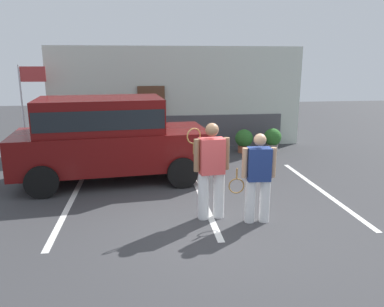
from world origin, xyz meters
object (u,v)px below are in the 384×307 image
tennis_player_man (211,170)px  potted_plant_secondary (273,138)px  tennis_player_woman (258,177)px  flag_pole (28,93)px  potted_plant_by_porch (244,140)px  parked_suv (108,135)px

tennis_player_man → potted_plant_secondary: 5.93m
tennis_player_man → potted_plant_secondary: size_ratio=2.41×
tennis_player_woman → flag_pole: (-5.47, 5.69, 1.09)m
tennis_player_woman → potted_plant_by_porch: tennis_player_woman is taller
potted_plant_by_porch → tennis_player_man: bearing=-111.6°
parked_suv → tennis_player_woman: parked_suv is taller
potted_plant_secondary → flag_pole: bearing=177.7°
tennis_player_man → tennis_player_woman: bearing=154.7°
potted_plant_by_porch → flag_pole: bearing=176.7°
tennis_player_man → potted_plant_by_porch: size_ratio=2.41×
parked_suv → tennis_player_woman: (2.90, -2.90, -0.29)m
tennis_player_woman → flag_pole: size_ratio=0.60×
tennis_player_man → tennis_player_woman: 0.86m
potted_plant_secondary → flag_pole: (-7.64, 0.31, 1.53)m
tennis_player_man → potted_plant_secondary: tennis_player_man is taller
tennis_player_man → tennis_player_woman: size_ratio=1.10×
parked_suv → flag_pole: (-2.57, 2.79, 0.80)m
tennis_player_woman → potted_plant_by_porch: bearing=-99.0°
tennis_player_woman → potted_plant_secondary: size_ratio=2.20×
potted_plant_by_porch → flag_pole: (-6.66, 0.39, 1.53)m
potted_plant_by_porch → flag_pole: 6.84m
parked_suv → potted_plant_by_porch: size_ratio=6.30×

